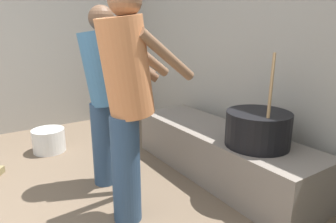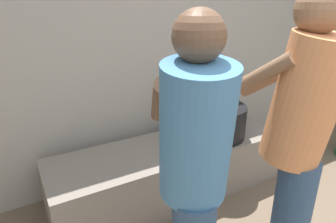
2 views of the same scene
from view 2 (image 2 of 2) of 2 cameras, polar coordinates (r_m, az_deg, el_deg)
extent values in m
cube|color=#9E998E|center=(2.69, -1.84, 9.61)|extent=(5.63, 0.20, 2.04)
cube|color=slate|center=(2.48, 0.50, -11.35)|extent=(1.96, 0.60, 0.44)
cylinder|color=black|center=(2.53, 9.42, -1.80)|extent=(0.50, 0.50, 0.28)
cylinder|color=#937047|center=(2.47, 11.48, 5.83)|extent=(0.17, 0.22, 0.51)
cylinder|color=teal|center=(1.19, 5.51, -4.51)|extent=(0.43, 0.47, 0.63)
sphere|color=brown|center=(1.09, 6.14, 14.55)|extent=(0.20, 0.20, 0.20)
cylinder|color=brown|center=(1.40, 9.40, 2.10)|extent=(0.25, 0.44, 0.35)
cylinder|color=brown|center=(1.36, -1.72, 1.80)|extent=(0.25, 0.44, 0.35)
cylinder|color=navy|center=(1.85, 22.79, -19.63)|extent=(0.20, 0.20, 0.78)
cylinder|color=#D17F4C|center=(1.52, 25.49, 1.80)|extent=(0.36, 0.43, 0.67)
sphere|color=brown|center=(1.46, 27.73, 17.38)|extent=(0.22, 0.22, 0.22)
cylinder|color=brown|center=(1.73, 20.91, 6.92)|extent=(0.14, 0.48, 0.36)
cylinder|color=brown|center=(1.51, 15.53, 5.64)|extent=(0.14, 0.48, 0.36)
camera|label=1|loc=(2.95, 60.51, 5.94)|focal=31.24mm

